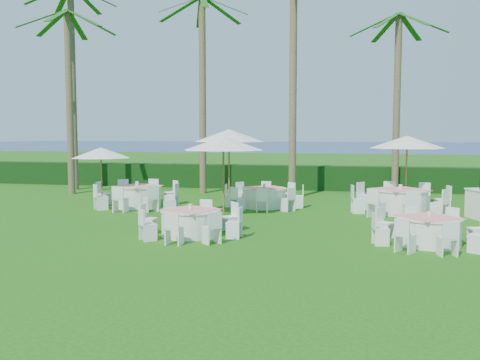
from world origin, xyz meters
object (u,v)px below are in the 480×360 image
(banquet_table_d, at_px, (137,196))
(umbrella_c, at_px, (229,136))
(banquet_table_e, at_px, (264,197))
(umbrella_b, at_px, (223,143))
(umbrella_a, at_px, (101,153))
(banquet_table_b, at_px, (191,222))
(banquet_table_f, at_px, (400,201))
(banquet_table_c, at_px, (429,230))
(umbrella_d, at_px, (407,142))

(banquet_table_d, height_order, umbrella_c, umbrella_c)
(banquet_table_e, height_order, umbrella_b, umbrella_b)
(banquet_table_d, bearing_deg, umbrella_a, -161.59)
(banquet_table_e, bearing_deg, banquet_table_b, -99.39)
(banquet_table_f, xyz_separation_m, umbrella_b, (-5.97, -1.78, 2.02))
(umbrella_c, bearing_deg, banquet_table_b, -84.22)
(banquet_table_c, relative_size, banquet_table_f, 0.83)
(banquet_table_f, distance_m, umbrella_d, 2.55)
(umbrella_b, bearing_deg, umbrella_d, 27.61)
(umbrella_a, relative_size, umbrella_b, 0.82)
(umbrella_b, xyz_separation_m, umbrella_c, (-0.74, 3.84, 0.25))
(banquet_table_b, relative_size, banquet_table_f, 0.84)
(banquet_table_f, bearing_deg, umbrella_c, 162.97)
(banquet_table_b, height_order, banquet_table_f, banquet_table_f)
(banquet_table_b, height_order, banquet_table_d, banquet_table_d)
(umbrella_d, bearing_deg, banquet_table_e, -168.88)
(banquet_table_d, bearing_deg, umbrella_b, -18.70)
(umbrella_c, distance_m, umbrella_d, 7.05)
(umbrella_b, bearing_deg, umbrella_c, 100.93)
(umbrella_a, height_order, umbrella_d, umbrella_d)
(banquet_table_e, xyz_separation_m, umbrella_d, (5.25, 1.03, 2.09))
(banquet_table_e, distance_m, umbrella_a, 6.40)
(banquet_table_b, distance_m, umbrella_c, 8.01)
(banquet_table_b, relative_size, banquet_table_e, 0.96)
(umbrella_b, bearing_deg, banquet_table_f, 16.62)
(umbrella_d, bearing_deg, banquet_table_d, -168.58)
(banquet_table_d, distance_m, umbrella_d, 10.42)
(banquet_table_c, xyz_separation_m, banquet_table_e, (-5.26, 5.88, 0.02))
(banquet_table_b, relative_size, umbrella_c, 0.97)
(banquet_table_f, bearing_deg, banquet_table_c, -86.70)
(umbrella_a, bearing_deg, banquet_table_f, 4.89)
(banquet_table_b, relative_size, umbrella_d, 1.04)
(banquet_table_b, xyz_separation_m, banquet_table_c, (6.26, 0.15, -0.01))
(banquet_table_d, xyz_separation_m, umbrella_a, (-1.26, -0.42, 1.65))
(banquet_table_c, distance_m, umbrella_c, 10.52)
(umbrella_a, bearing_deg, banquet_table_e, 13.16)
(banquet_table_b, distance_m, umbrella_d, 9.66)
(banquet_table_b, xyz_separation_m, umbrella_b, (-0.03, 3.78, 2.09))
(banquet_table_b, xyz_separation_m, banquet_table_d, (-3.76, 5.04, 0.05))
(umbrella_b, relative_size, umbrella_c, 0.94)
(umbrella_c, bearing_deg, banquet_table_c, -46.75)
(banquet_table_e, relative_size, umbrella_d, 1.09)
(banquet_table_d, bearing_deg, umbrella_c, 40.76)
(banquet_table_c, xyz_separation_m, banquet_table_f, (-0.31, 5.41, 0.07))
(umbrella_a, bearing_deg, banquet_table_d, 18.41)
(banquet_table_e, relative_size, banquet_table_f, 0.88)
(banquet_table_d, relative_size, banquet_table_e, 1.09)
(banquet_table_c, bearing_deg, umbrella_c, 133.25)
(banquet_table_d, xyz_separation_m, umbrella_c, (2.99, 2.58, 2.29))
(umbrella_a, xyz_separation_m, umbrella_d, (11.27, 2.44, 0.40))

